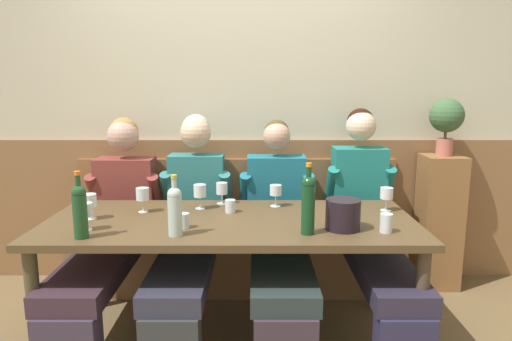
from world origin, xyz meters
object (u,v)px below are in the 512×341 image
(water_tumbler_left, at_px, (387,223))
(water_tumbler_center, at_px, (185,221))
(water_tumbler_right, at_px, (231,206))
(wine_glass_by_bottle, at_px, (201,192))
(person_right_seat, at_px, (112,221))
(wine_glass_right_end, at_px, (143,195))
(person_center_right_seat, at_px, (370,217))
(ice_bucket, at_px, (344,214))
(wine_bottle_clear_water, at_px, (80,209))
(person_left_seat, at_px, (279,226))
(wine_glass_left_end, at_px, (276,191))
(wall_bench, at_px, (237,251))
(wine_bottle_green_tall, at_px, (309,203))
(wine_glass_center_front, at_px, (86,211))
(wine_bottle_amber_mid, at_px, (175,209))
(wine_glass_near_bucket, at_px, (387,194))
(wine_glass_center_rear, at_px, (222,189))
(dining_table, at_px, (231,232))
(wine_glass_mid_right, at_px, (90,201))
(potted_plant, at_px, (447,119))
(person_center_left_seat, at_px, (191,220))

(water_tumbler_left, bearing_deg, water_tumbler_center, 176.14)
(water_tumbler_right, bearing_deg, wine_glass_by_bottle, 156.84)
(person_right_seat, height_order, water_tumbler_left, person_right_seat)
(wine_glass_right_end, height_order, water_tumbler_right, wine_glass_right_end)
(person_center_right_seat, relative_size, wine_glass_by_bottle, 8.69)
(ice_bucket, distance_m, wine_glass_right_end, 1.18)
(person_center_right_seat, height_order, wine_glass_by_bottle, person_center_right_seat)
(wine_bottle_clear_water, bearing_deg, person_center_right_seat, 22.76)
(water_tumbler_left, bearing_deg, person_right_seat, 160.62)
(person_left_seat, bearing_deg, wine_glass_left_end, -123.03)
(wine_glass_by_bottle, bearing_deg, wall_bench, 67.60)
(wine_bottle_green_tall, bearing_deg, person_left_seat, 101.69)
(wine_glass_center_front, bearing_deg, wine_bottle_clear_water, -80.31)
(person_center_right_seat, xyz_separation_m, wine_bottle_amber_mid, (-1.14, -0.63, 0.22))
(person_left_seat, relative_size, wine_bottle_green_tall, 3.54)
(person_left_seat, relative_size, wine_bottle_clear_water, 3.85)
(wine_glass_near_bucket, distance_m, wine_glass_center_rear, 1.02)
(dining_table, distance_m, person_center_right_seat, 0.94)
(dining_table, xyz_separation_m, wine_glass_mid_right, (-0.80, 0.00, 0.18))
(wine_glass_by_bottle, bearing_deg, potted_plant, 17.05)
(wall_bench, bearing_deg, wine_bottle_clear_water, -125.08)
(person_center_left_seat, bearing_deg, dining_table, -50.18)
(person_center_left_seat, xyz_separation_m, wine_glass_center_rear, (0.20, 0.01, 0.20))
(person_right_seat, bearing_deg, wall_bench, 25.69)
(wine_glass_mid_right, bearing_deg, wine_glass_by_bottle, 20.23)
(wall_bench, bearing_deg, wine_glass_mid_right, -138.53)
(water_tumbler_left, bearing_deg, potted_plant, 55.24)
(person_center_left_seat, distance_m, ice_bucket, 1.04)
(dining_table, height_order, wine_bottle_clear_water, wine_bottle_clear_water)
(wine_glass_mid_right, distance_m, water_tumbler_right, 0.80)
(wine_glass_center_rear, bearing_deg, wine_bottle_green_tall, -51.48)
(wine_glass_near_bucket, bearing_deg, water_tumbler_right, -177.80)
(wine_bottle_green_tall, height_order, wine_glass_left_end, wine_bottle_green_tall)
(dining_table, bearing_deg, wall_bench, 90.00)
(wine_glass_left_end, relative_size, water_tumbler_center, 1.71)
(person_right_seat, distance_m, wine_bottle_green_tall, 1.36)
(person_center_left_seat, distance_m, wine_glass_right_end, 0.38)
(person_right_seat, distance_m, person_center_left_seat, 0.51)
(person_center_left_seat, distance_m, person_left_seat, 0.57)
(person_right_seat, xyz_separation_m, person_center_right_seat, (1.67, 0.02, 0.03))
(wine_glass_left_end, relative_size, wine_glass_mid_right, 0.94)
(wine_bottle_green_tall, bearing_deg, potted_plant, 42.71)
(wine_glass_by_bottle, height_order, wine_glass_left_end, wine_glass_by_bottle)
(wine_glass_mid_right, bearing_deg, wine_glass_center_front, -75.57)
(dining_table, relative_size, water_tumbler_right, 27.19)
(ice_bucket, bearing_deg, water_tumbler_center, 178.56)
(wine_bottle_green_tall, relative_size, wine_glass_left_end, 2.68)
(ice_bucket, distance_m, wine_bottle_clear_water, 1.34)
(wine_glass_center_front, bearing_deg, water_tumbler_center, 3.98)
(person_center_right_seat, distance_m, wine_glass_by_bottle, 1.10)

